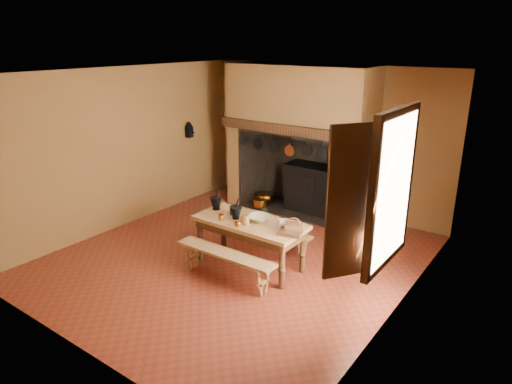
% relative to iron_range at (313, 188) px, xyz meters
% --- Properties ---
extents(floor, '(5.50, 5.50, 0.00)m').
position_rel_iron_range_xyz_m(floor, '(0.04, -2.45, -0.48)').
color(floor, maroon).
rests_on(floor, ground).
extents(ceiling, '(5.50, 5.50, 0.00)m').
position_rel_iron_range_xyz_m(ceiling, '(0.04, -2.45, 2.32)').
color(ceiling, silver).
rests_on(ceiling, back_wall).
extents(back_wall, '(5.00, 0.02, 2.80)m').
position_rel_iron_range_xyz_m(back_wall, '(0.04, 0.30, 0.92)').
color(back_wall, olive).
rests_on(back_wall, floor).
extents(wall_left, '(0.02, 5.50, 2.80)m').
position_rel_iron_range_xyz_m(wall_left, '(-2.46, -2.45, 0.92)').
color(wall_left, olive).
rests_on(wall_left, floor).
extents(wall_right, '(0.02, 5.50, 2.80)m').
position_rel_iron_range_xyz_m(wall_right, '(2.54, -2.45, 0.92)').
color(wall_right, olive).
rests_on(wall_right, floor).
extents(wall_front, '(5.00, 0.02, 2.80)m').
position_rel_iron_range_xyz_m(wall_front, '(0.04, -5.20, 0.92)').
color(wall_front, olive).
rests_on(wall_front, floor).
extents(chimney_breast, '(2.95, 0.96, 2.80)m').
position_rel_iron_range_xyz_m(chimney_breast, '(-0.26, -0.14, 1.33)').
color(chimney_breast, olive).
rests_on(chimney_breast, floor).
extents(iron_range, '(1.12, 0.55, 1.60)m').
position_rel_iron_range_xyz_m(iron_range, '(0.00, 0.00, 0.00)').
color(iron_range, black).
rests_on(iron_range, floor).
extents(hearth_pans, '(0.51, 0.62, 0.20)m').
position_rel_iron_range_xyz_m(hearth_pans, '(-1.01, -0.23, -0.39)').
color(hearth_pans, gold).
rests_on(hearth_pans, floor).
extents(hanging_pans, '(1.92, 0.29, 0.27)m').
position_rel_iron_range_xyz_m(hanging_pans, '(-0.30, -0.64, 0.88)').
color(hanging_pans, black).
rests_on(hanging_pans, chimney_breast).
extents(onion_string, '(0.12, 0.10, 0.46)m').
position_rel_iron_range_xyz_m(onion_string, '(1.04, -0.66, 0.85)').
color(onion_string, '#B85922').
rests_on(onion_string, chimney_breast).
extents(herb_bunch, '(0.20, 0.20, 0.35)m').
position_rel_iron_range_xyz_m(herb_bunch, '(1.22, -0.66, 0.90)').
color(herb_bunch, brown).
rests_on(herb_bunch, chimney_breast).
extents(window, '(0.39, 1.75, 1.76)m').
position_rel_iron_range_xyz_m(window, '(2.39, -2.85, 1.22)').
color(window, white).
rests_on(window, wall_right).
extents(wall_coffee_mill, '(0.23, 0.16, 0.31)m').
position_rel_iron_range_xyz_m(wall_coffee_mill, '(-2.38, -0.90, 1.03)').
color(wall_coffee_mill, black).
rests_on(wall_coffee_mill, wall_left).
extents(work_table, '(1.67, 0.74, 0.72)m').
position_rel_iron_range_xyz_m(work_table, '(0.36, -2.54, 0.13)').
color(work_table, '#A9844D').
rests_on(work_table, floor).
extents(bench_front, '(1.57, 0.27, 0.44)m').
position_rel_iron_range_xyz_m(bench_front, '(0.36, -3.11, -0.15)').
color(bench_front, '#A9844D').
rests_on(bench_front, floor).
extents(bench_back, '(1.31, 0.23, 0.37)m').
position_rel_iron_range_xyz_m(bench_back, '(0.36, -1.90, -0.21)').
color(bench_back, '#A9844D').
rests_on(bench_back, floor).
extents(mortar_large, '(0.19, 0.19, 0.33)m').
position_rel_iron_range_xyz_m(mortar_large, '(-0.34, -2.47, 0.35)').
color(mortar_large, black).
rests_on(mortar_large, work_table).
extents(mortar_small, '(0.19, 0.19, 0.32)m').
position_rel_iron_range_xyz_m(mortar_small, '(0.15, -2.60, 0.35)').
color(mortar_small, black).
rests_on(mortar_small, work_table).
extents(coffee_grinder, '(0.15, 0.12, 0.17)m').
position_rel_iron_range_xyz_m(coffee_grinder, '(0.04, -2.49, 0.30)').
color(coffee_grinder, '#392112').
rests_on(coffee_grinder, work_table).
extents(brass_mug_a, '(0.09, 0.09, 0.09)m').
position_rel_iron_range_xyz_m(brass_mug_a, '(0.01, -2.77, 0.28)').
color(brass_mug_a, gold).
rests_on(brass_mug_a, work_table).
extents(brass_mug_b, '(0.09, 0.09, 0.09)m').
position_rel_iron_range_xyz_m(brass_mug_b, '(0.79, -2.35, 0.28)').
color(brass_mug_b, gold).
rests_on(brass_mug_b, work_table).
extents(mixing_bowl, '(0.33, 0.33, 0.08)m').
position_rel_iron_range_xyz_m(mixing_bowl, '(0.47, -2.47, 0.28)').
color(mixing_bowl, '#AFAC87').
rests_on(mixing_bowl, work_table).
extents(stoneware_crock, '(0.13, 0.13, 0.14)m').
position_rel_iron_range_xyz_m(stoneware_crock, '(0.39, -2.69, 0.31)').
color(stoneware_crock, brown).
rests_on(stoneware_crock, work_table).
extents(glass_jar, '(0.10, 0.10, 0.15)m').
position_rel_iron_range_xyz_m(glass_jar, '(0.91, -2.54, 0.32)').
color(glass_jar, beige).
rests_on(glass_jar, work_table).
extents(wicker_basket, '(0.27, 0.24, 0.22)m').
position_rel_iron_range_xyz_m(wicker_basket, '(1.10, -2.52, 0.31)').
color(wicker_basket, '#492416').
rests_on(wicker_basket, work_table).
extents(wooden_tray, '(0.36, 0.29, 0.05)m').
position_rel_iron_range_xyz_m(wooden_tray, '(1.10, -2.62, 0.27)').
color(wooden_tray, '#392112').
rests_on(wooden_tray, work_table).
extents(brass_cup, '(0.12, 0.12, 0.09)m').
position_rel_iron_range_xyz_m(brass_cup, '(0.37, -2.83, 0.28)').
color(brass_cup, gold).
rests_on(brass_cup, work_table).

